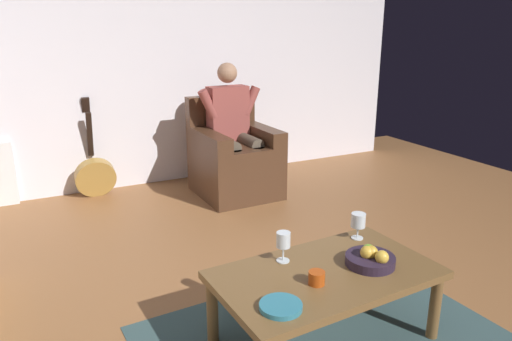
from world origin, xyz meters
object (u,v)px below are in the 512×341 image
Objects in this scene: wine_glass_far at (358,222)px; armchair at (234,160)px; decorative_dish at (281,306)px; wine_glass_near at (283,242)px; candle_jar at (317,278)px; fruit_bowl at (371,258)px; person_seated at (233,126)px; guitar at (95,174)px; coffee_table at (326,280)px.

armchair is at bearing -93.82° from wine_glass_far.
wine_glass_near is at bearing -121.11° from decorative_dish.
wine_glass_far reaches higher than candle_jar.
wine_glass_far is 0.61× the size of fruit_bowl.
wine_glass_near is 2.05× the size of candle_jar.
person_seated reaches higher than candle_jar.
wine_glass_near is 0.64× the size of fruit_bowl.
armchair is 0.98× the size of guitar.
wine_glass_far is at bearing -147.15° from candle_jar.
coffee_table is 0.29m from wine_glass_near.
wine_glass_near is 0.86× the size of decorative_dish.
person_seated is 8.10× the size of wine_glass_far.
wine_glass_near is 1.06× the size of wine_glass_far.
wine_glass_far is 1.94× the size of candle_jar.
candle_jar is at bearing -157.75° from decorative_dish.
coffee_table is 0.26m from fruit_bowl.
coffee_table is at bearing -153.30° from decorative_dish.
armchair is 0.74× the size of person_seated.
candle_jar is (0.50, 0.32, -0.07)m from wine_glass_far.
coffee_table is 0.48m from wine_glass_far.
decorative_dish is at bearing 68.91° from person_seated.
wine_glass_far is at bearing 84.74° from person_seated.
armchair is 5.67× the size of wine_glass_near.
guitar is 3.04m from fruit_bowl.
wine_glass_near reaches higher than candle_jar.
decorative_dish is (0.23, 0.38, -0.10)m from wine_glass_near.
candle_jar is (0.11, 0.08, 0.08)m from coffee_table.
fruit_bowl is at bearing 148.05° from wine_glass_near.
wine_glass_far is 0.87m from decorative_dish.
coffee_table is 14.38× the size of candle_jar.
coffee_table is 1.22× the size of guitar.
person_seated is at bearing -96.77° from fruit_bowl.
fruit_bowl is (-0.95, 2.87, 0.22)m from guitar.
wine_glass_near is 0.45m from decorative_dish.
decorative_dish is 2.39× the size of candle_jar.
coffee_table is at bearing 126.45° from wine_glass_near.
armchair is 2.23m from wine_glass_near.
person_seated is at bearing -109.63° from decorative_dish.
armchair reaches higher than coffee_table.
armchair reaches higher than wine_glass_far.
person_seated is (0.00, -0.00, 0.34)m from armchair.
person_seated is at bearing -107.37° from wine_glass_near.
fruit_bowl is (0.14, 0.29, -0.07)m from wine_glass_far.
guitar is 6.10× the size of wine_glass_far.
guitar is (1.23, -0.52, -0.12)m from armchair.
wine_glass_near is 0.53m from wine_glass_far.
wine_glass_near is at bearing 71.13° from armchair.
decorative_dish is at bearing 68.87° from armchair.
candle_jar is (0.64, 2.40, -0.24)m from person_seated.
person_seated reaches higher than guitar.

